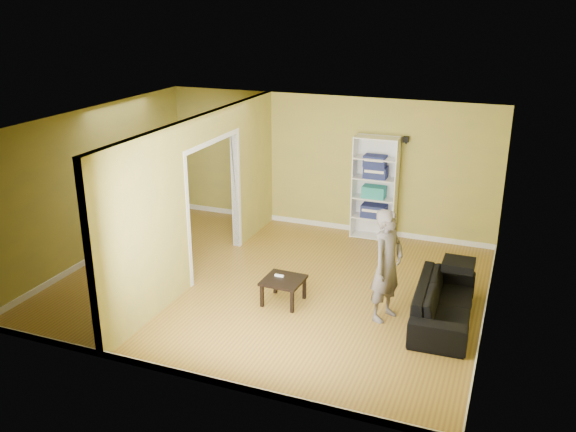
% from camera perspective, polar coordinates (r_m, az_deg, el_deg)
% --- Properties ---
extents(room_shell, '(6.50, 6.50, 6.50)m').
position_cam_1_polar(room_shell, '(9.27, -1.60, 0.93)').
color(room_shell, olive).
rests_on(room_shell, ground).
extents(partition, '(0.22, 5.50, 2.60)m').
position_cam_1_polar(partition, '(9.78, -8.10, 1.74)').
color(partition, gold).
rests_on(partition, ground).
extents(wall_speaker, '(0.10, 0.10, 0.10)m').
position_cam_1_polar(wall_speaker, '(11.20, 10.98, 7.06)').
color(wall_speaker, black).
rests_on(wall_speaker, room_shell).
extents(sofa, '(1.97, 0.91, 0.74)m').
position_cam_1_polar(sofa, '(8.82, 14.44, -7.30)').
color(sofa, black).
rests_on(sofa, ground).
extents(person, '(0.83, 0.75, 1.90)m').
position_cam_1_polar(person, '(8.48, 9.30, -3.73)').
color(person, slate).
rests_on(person, ground).
extents(bookshelf, '(0.82, 0.36, 1.94)m').
position_cam_1_polar(bookshelf, '(11.44, 8.19, 2.66)').
color(bookshelf, white).
rests_on(bookshelf, ground).
extents(paper_box_navy_a, '(0.46, 0.30, 0.24)m').
position_cam_1_polar(paper_box_navy_a, '(11.53, 8.05, 0.50)').
color(paper_box_navy_a, navy).
rests_on(paper_box_navy_a, bookshelf).
extents(paper_box_teal, '(0.42, 0.27, 0.22)m').
position_cam_1_polar(paper_box_teal, '(11.42, 8.05, 2.26)').
color(paper_box_teal, '#1D806D').
rests_on(paper_box_teal, bookshelf).
extents(paper_box_navy_b, '(0.42, 0.27, 0.22)m').
position_cam_1_polar(paper_box_navy_b, '(11.31, 8.21, 4.09)').
color(paper_box_navy_b, navy).
rests_on(paper_box_navy_b, bookshelf).
extents(paper_box_navy_c, '(0.40, 0.26, 0.21)m').
position_cam_1_polar(paper_box_navy_c, '(11.26, 8.15, 5.09)').
color(paper_box_navy_c, navy).
rests_on(paper_box_navy_c, bookshelf).
extents(coffee_table, '(0.57, 0.57, 0.38)m').
position_cam_1_polar(coffee_table, '(9.04, -0.43, -6.24)').
color(coffee_table, black).
rests_on(coffee_table, ground).
extents(game_controller, '(0.14, 0.04, 0.03)m').
position_cam_1_polar(game_controller, '(9.09, -0.83, -5.60)').
color(game_controller, white).
rests_on(game_controller, coffee_table).
extents(dining_table, '(1.30, 0.87, 0.81)m').
position_cam_1_polar(dining_table, '(11.05, -13.18, 0.43)').
color(dining_table, '#E1C580').
rests_on(dining_table, ground).
extents(chair_left, '(0.46, 0.46, 0.91)m').
position_cam_1_polar(chair_left, '(11.56, -15.85, -0.41)').
color(chair_left, tan).
rests_on(chair_left, ground).
extents(chair_near, '(0.52, 0.52, 0.89)m').
position_cam_1_polar(chair_near, '(10.62, -14.56, -2.16)').
color(chair_near, '#D3B282').
rests_on(chair_near, ground).
extents(chair_far, '(0.50, 0.50, 0.94)m').
position_cam_1_polar(chair_far, '(11.67, -11.29, 0.24)').
color(chair_far, tan).
rests_on(chair_far, ground).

